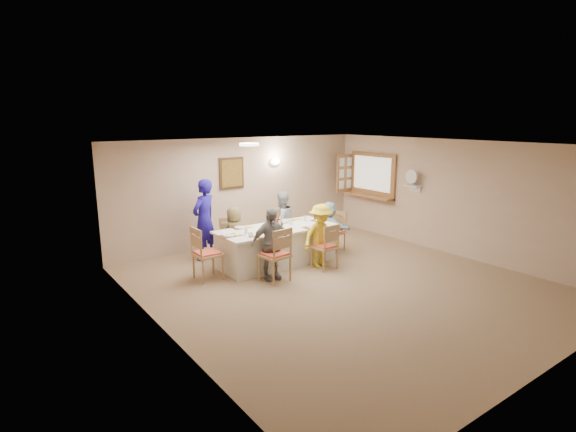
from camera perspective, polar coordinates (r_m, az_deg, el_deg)
ground at (r=8.23m, az=6.95°, el=-8.69°), size 7.00×7.00×0.00m
room_walls at (r=7.82m, az=7.24°, el=1.73°), size 7.00×7.00×7.00m
wall_picture at (r=10.40m, az=-7.17°, el=5.41°), size 0.62×0.05×0.72m
wall_sconce at (r=10.99m, az=-1.62°, el=6.92°), size 0.26×0.09×0.18m
ceiling_light at (r=8.29m, az=-4.95°, el=9.04°), size 0.36×0.36×0.05m
serving_hatch at (r=11.74m, az=10.70°, el=5.10°), size 0.06×1.50×1.15m
hatch_sill at (r=11.73m, az=10.19°, el=2.52°), size 0.30×1.50×0.05m
shutter_door at (r=12.09m, az=7.22°, el=5.42°), size 0.55×0.04×1.00m
fan_shelf at (r=10.82m, az=15.58°, el=3.72°), size 0.22×0.36×0.03m
desk_fan at (r=10.78m, az=15.52°, el=4.49°), size 0.30×0.30×0.28m
dining_table at (r=9.22m, az=-1.43°, el=-3.79°), size 2.48×1.05×0.76m
chair_back_left at (r=9.55m, az=-7.14°, el=-2.90°), size 0.46×0.46×0.89m
chair_back_right at (r=10.16m, az=-1.21°, el=-1.82°), size 0.44×0.44×0.91m
chair_front_left at (r=8.22m, az=-1.72°, el=-4.85°), size 0.55×0.55×1.02m
chair_front_right at (r=8.94m, az=4.67°, el=-3.80°), size 0.46×0.46×0.92m
chair_left_end at (r=8.44m, az=-10.17°, el=-4.63°), size 0.49×0.49×1.01m
chair_right_end at (r=10.13m, az=5.81°, el=-1.97°), size 0.47×0.47×0.89m
diner_back_left at (r=9.42m, az=-6.81°, el=-2.27°), size 0.59×0.41×1.15m
diner_back_right at (r=10.01m, az=-0.83°, el=-0.71°), size 0.69×0.56×1.36m
diner_front_left at (r=8.27m, az=-2.19°, el=-3.56°), size 0.91×0.62×1.35m
diner_front_right at (r=8.98m, az=4.19°, el=-2.53°), size 0.83×0.48×1.28m
diner_right_end at (r=10.01m, az=5.27°, el=-1.39°), size 1.07×0.36×1.14m
caregiver at (r=9.56m, az=-10.58°, el=-0.46°), size 0.94×0.90×1.71m
placemat_fl at (r=8.46m, az=-3.18°, el=-2.60°), size 0.34×0.25×0.01m
plate_fl at (r=8.45m, az=-3.18°, el=-2.53°), size 0.26×0.26×0.02m
napkin_fl at (r=8.51m, az=-1.98°, el=-2.44°), size 0.14×0.14×0.01m
placemat_fr at (r=9.14m, az=3.15°, el=-1.45°), size 0.37×0.28×0.01m
plate_fr at (r=9.14m, az=3.15°, el=-1.39°), size 0.24×0.24×0.01m
napkin_fr at (r=9.21m, az=4.22°, el=-1.31°), size 0.15×0.15×0.01m
placemat_bl at (r=9.15m, az=-6.04°, el=-1.49°), size 0.34×0.25×0.01m
plate_bl at (r=9.15m, az=-6.04°, el=-1.43°), size 0.24×0.24×0.02m
napkin_bl at (r=9.20m, az=-4.91°, el=-1.35°), size 0.14×0.14×0.01m
placemat_br at (r=9.79m, az=0.05°, el=-0.50°), size 0.33×0.24×0.01m
plate_br at (r=9.79m, az=0.05°, el=-0.45°), size 0.24×0.24×0.01m
napkin_br at (r=9.85m, az=1.07°, el=-0.38°), size 0.15×0.15×0.01m
placemat_le at (r=8.56m, az=-7.53°, el=-2.50°), size 0.37×0.27×0.01m
plate_le at (r=8.56m, az=-7.53°, el=-2.44°), size 0.24×0.24×0.01m
napkin_le at (r=8.60m, az=-6.31°, el=-2.35°), size 0.14×0.14×0.01m
placemat_re at (r=9.78m, az=3.96°, el=-0.55°), size 0.33×0.25×0.01m
plate_re at (r=9.78m, az=3.96°, el=-0.49°), size 0.23×0.23×0.01m
napkin_re at (r=9.85m, az=4.95°, el=-0.42°), size 0.15×0.15×0.01m
teacup_a at (r=8.45m, az=-4.76°, el=-2.38°), size 0.17×0.17×0.08m
teacup_b at (r=9.74m, az=-1.07°, el=-0.35°), size 0.09×0.09×0.08m
bowl_a at (r=8.75m, az=-1.69°, el=-1.91°), size 0.31×0.31×0.05m
bowl_b at (r=9.52m, az=-0.47°, el=-0.70°), size 0.25×0.25×0.06m
condiment_ketchup at (r=9.08m, az=-1.64°, el=-0.74°), size 0.13×0.13×0.25m
condiment_brown at (r=9.18m, az=-1.22°, el=-0.71°), size 0.11×0.12×0.21m
condiment_malt at (r=9.15m, az=-1.01°, el=-0.89°), size 0.22×0.22×0.17m
drinking_glass at (r=9.06m, az=-2.41°, el=-1.22°), size 0.07×0.07×0.10m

